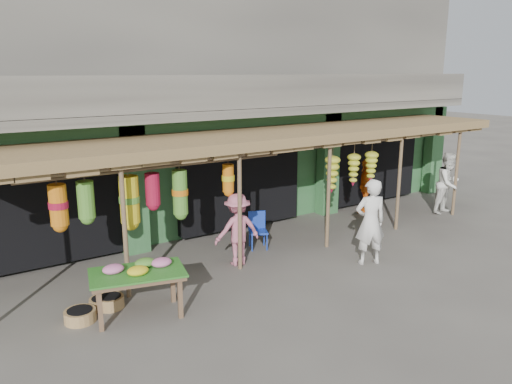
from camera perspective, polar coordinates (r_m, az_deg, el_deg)
ground at (r=11.94m, az=3.82°, el=-6.88°), size 80.00×80.00×0.00m
building at (r=15.34m, az=-7.33°, el=10.51°), size 16.40×6.80×7.00m
awning at (r=11.84m, az=1.04°, el=5.84°), size 14.00×2.70×2.79m
flower_table at (r=8.97m, az=-13.32°, el=-9.06°), size 1.78×1.29×0.96m
blue_chair at (r=12.09m, az=0.18°, el=-4.11°), size 0.56×0.56×0.88m
basket_left at (r=9.65m, az=-17.16°, el=-12.04°), size 0.47×0.47×0.19m
basket_mid at (r=9.30m, az=-19.46°, el=-13.20°), size 0.69×0.69×0.21m
basket_right at (r=9.62m, az=-16.28°, el=-11.97°), size 0.56×0.56×0.22m
person_front at (r=11.24m, az=12.93°, el=-3.35°), size 0.82×0.68×1.92m
person_right at (r=15.96m, az=21.14°, el=0.95°), size 0.94×0.75×1.85m
person_vendor at (r=15.34m, az=12.41°, el=0.70°), size 1.01×0.94×1.66m
person_shopper at (r=10.97m, az=-2.15°, el=-4.29°), size 1.11×0.73×1.61m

